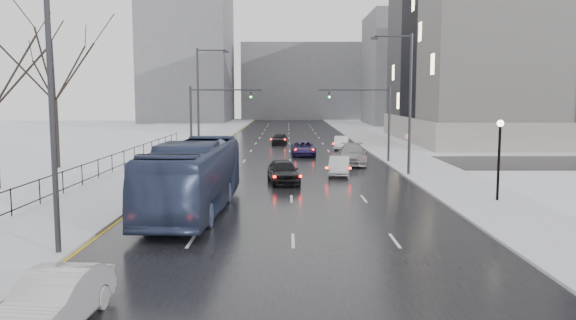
{
  "coord_description": "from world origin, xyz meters",
  "views": [
    {
      "loc": [
        -0.22,
        0.48,
        5.71
      ],
      "look_at": [
        -0.19,
        28.41,
        2.5
      ],
      "focal_mm": 35.0,
      "sensor_mm": 36.0,
      "label": 1
    }
  ],
  "objects_px": {
    "streetlight_l_far": "(201,97)",
    "sedan_center_far": "(280,139)",
    "tree_park_e": "(58,169)",
    "sedan_right_distant": "(341,143)",
    "sedan_right_near": "(339,166)",
    "streetlight_l_near": "(58,98)",
    "mast_signal_right": "(377,115)",
    "sedan_center_near": "(283,171)",
    "sedan_right_far": "(352,155)",
    "sedan_right_cross": "(303,149)",
    "streetlight_r_mid": "(407,97)",
    "no_uturn_sign": "(408,140)",
    "bus": "(194,177)",
    "lamppost_r_mid": "(499,148)",
    "mast_signal_left": "(203,115)",
    "sedan_left_near": "(54,301)"
  },
  "relations": [
    {
      "from": "streetlight_l_far",
      "to": "sedan_center_far",
      "type": "xyz_separation_m",
      "value": [
        7.03,
        13.76,
        -4.91
      ]
    },
    {
      "from": "tree_park_e",
      "to": "sedan_right_distant",
      "type": "distance_m",
      "value": 28.55
    },
    {
      "from": "sedan_right_near",
      "to": "sedan_center_far",
      "type": "height_order",
      "value": "sedan_right_near"
    },
    {
      "from": "tree_park_e",
      "to": "streetlight_l_near",
      "type": "xyz_separation_m",
      "value": [
        10.03,
        -24.0,
        5.62
      ]
    },
    {
      "from": "mast_signal_right",
      "to": "sedan_center_near",
      "type": "height_order",
      "value": "mast_signal_right"
    },
    {
      "from": "sedan_center_far",
      "to": "sedan_right_distant",
      "type": "relative_size",
      "value": 0.94
    },
    {
      "from": "sedan_right_near",
      "to": "sedan_right_far",
      "type": "height_order",
      "value": "sedan_right_far"
    },
    {
      "from": "tree_park_e",
      "to": "sedan_right_cross",
      "type": "relative_size",
      "value": 2.83
    },
    {
      "from": "streetlight_r_mid",
      "to": "sedan_right_far",
      "type": "relative_size",
      "value": 1.77
    },
    {
      "from": "mast_signal_right",
      "to": "no_uturn_sign",
      "type": "xyz_separation_m",
      "value": [
        1.87,
        -4.0,
        -1.81
      ]
    },
    {
      "from": "bus",
      "to": "lamppost_r_mid",
      "type": "bearing_deg",
      "value": 10.99
    },
    {
      "from": "sedan_right_cross",
      "to": "streetlight_l_near",
      "type": "bearing_deg",
      "value": -107.39
    },
    {
      "from": "mast_signal_right",
      "to": "mast_signal_left",
      "type": "distance_m",
      "value": 14.65
    },
    {
      "from": "streetlight_r_mid",
      "to": "sedan_right_distant",
      "type": "distance_m",
      "value": 20.67
    },
    {
      "from": "sedan_right_distant",
      "to": "sedan_right_far",
      "type": "bearing_deg",
      "value": -85.26
    },
    {
      "from": "sedan_center_near",
      "to": "no_uturn_sign",
      "type": "bearing_deg",
      "value": 29.79
    },
    {
      "from": "tree_park_e",
      "to": "streetlight_l_far",
      "type": "xyz_separation_m",
      "value": [
        10.03,
        8.0,
        5.62
      ]
    },
    {
      "from": "tree_park_e",
      "to": "lamppost_r_mid",
      "type": "bearing_deg",
      "value": -25.62
    },
    {
      "from": "streetlight_l_far",
      "to": "sedan_right_distant",
      "type": "bearing_deg",
      "value": 30.03
    },
    {
      "from": "streetlight_l_near",
      "to": "sedan_center_near",
      "type": "distance_m",
      "value": 18.9
    },
    {
      "from": "tree_park_e",
      "to": "sedan_left_near",
      "type": "distance_m",
      "value": 32.74
    },
    {
      "from": "bus",
      "to": "sedan_center_far",
      "type": "xyz_separation_m",
      "value": [
        3.66,
        38.21,
        -1.07
      ]
    },
    {
      "from": "no_uturn_sign",
      "to": "sedan_right_near",
      "type": "height_order",
      "value": "no_uturn_sign"
    },
    {
      "from": "sedan_right_near",
      "to": "sedan_right_cross",
      "type": "bearing_deg",
      "value": 106.86
    },
    {
      "from": "sedan_right_far",
      "to": "sedan_right_distant",
      "type": "xyz_separation_m",
      "value": [
        0.36,
        13.25,
        -0.13
      ]
    },
    {
      "from": "sedan_right_distant",
      "to": "tree_park_e",
      "type": "bearing_deg",
      "value": -139.86
    },
    {
      "from": "streetlight_r_mid",
      "to": "sedan_center_near",
      "type": "height_order",
      "value": "streetlight_r_mid"
    },
    {
      "from": "sedan_center_far",
      "to": "streetlight_r_mid",
      "type": "bearing_deg",
      "value": -65.08
    },
    {
      "from": "streetlight_l_far",
      "to": "sedan_left_near",
      "type": "relative_size",
      "value": 2.35
    },
    {
      "from": "streetlight_l_near",
      "to": "lamppost_r_mid",
      "type": "relative_size",
      "value": 2.34
    },
    {
      "from": "streetlight_r_mid",
      "to": "mast_signal_left",
      "type": "bearing_deg",
      "value": 152.69
    },
    {
      "from": "mast_signal_right",
      "to": "sedan_right_cross",
      "type": "height_order",
      "value": "mast_signal_right"
    },
    {
      "from": "sedan_right_far",
      "to": "sedan_center_far",
      "type": "xyz_separation_m",
      "value": [
        -6.29,
        19.1,
        -0.15
      ]
    },
    {
      "from": "mast_signal_left",
      "to": "sedan_center_far",
      "type": "xyz_separation_m",
      "value": [
        6.19,
        17.76,
        -3.4
      ]
    },
    {
      "from": "tree_park_e",
      "to": "sedan_right_distant",
      "type": "height_order",
      "value": "tree_park_e"
    },
    {
      "from": "mast_signal_right",
      "to": "mast_signal_left",
      "type": "relative_size",
      "value": 1.0
    },
    {
      "from": "lamppost_r_mid",
      "to": "tree_park_e",
      "type": "bearing_deg",
      "value": 154.38
    },
    {
      "from": "no_uturn_sign",
      "to": "bus",
      "type": "relative_size",
      "value": 0.22
    },
    {
      "from": "lamppost_r_mid",
      "to": "sedan_right_distant",
      "type": "distance_m",
      "value": 30.48
    },
    {
      "from": "streetlight_r_mid",
      "to": "sedan_right_cross",
      "type": "height_order",
      "value": "streetlight_r_mid"
    },
    {
      "from": "lamppost_r_mid",
      "to": "sedan_center_near",
      "type": "height_order",
      "value": "lamppost_r_mid"
    },
    {
      "from": "lamppost_r_mid",
      "to": "sedan_left_near",
      "type": "distance_m",
      "value": 23.61
    },
    {
      "from": "sedan_center_near",
      "to": "sedan_center_far",
      "type": "distance_m",
      "value": 29.17
    },
    {
      "from": "mast_signal_left",
      "to": "sedan_center_far",
      "type": "distance_m",
      "value": 19.11
    },
    {
      "from": "streetlight_l_far",
      "to": "mast_signal_right",
      "type": "bearing_deg",
      "value": -14.48
    },
    {
      "from": "sedan_center_near",
      "to": "mast_signal_right",
      "type": "bearing_deg",
      "value": 47.98
    },
    {
      "from": "sedan_right_cross",
      "to": "sedan_right_far",
      "type": "height_order",
      "value": "sedan_right_far"
    },
    {
      "from": "no_uturn_sign",
      "to": "sedan_right_far",
      "type": "relative_size",
      "value": 0.48
    },
    {
      "from": "streetlight_l_near",
      "to": "bus",
      "type": "distance_m",
      "value": 9.11
    },
    {
      "from": "sedan_center_far",
      "to": "sedan_right_far",
      "type": "bearing_deg",
      "value": -66.73
    }
  ]
}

